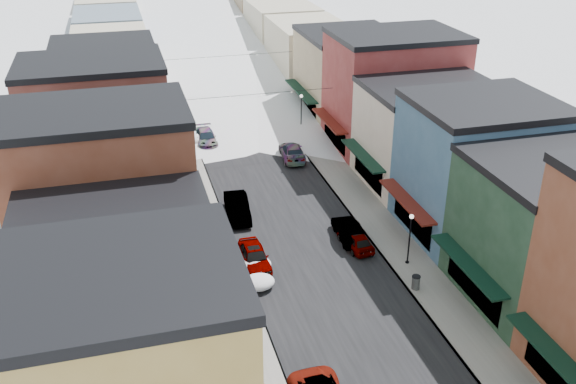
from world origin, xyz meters
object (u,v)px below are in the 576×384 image
car_silver_sedan (254,256)px  car_green_sedan (348,230)px  trash_can (416,282)px  car_dark_hatch (237,207)px  streetlamp_near (410,233)px

car_silver_sedan → car_green_sedan: size_ratio=1.02×
trash_can → car_dark_hatch: bearing=125.4°
trash_can → streetlamp_near: (0.83, 3.07, 1.95)m
car_dark_hatch → car_green_sedan: car_dark_hatch is taller
car_green_sedan → trash_can: size_ratio=4.51×
car_silver_sedan → car_green_sedan: car_silver_sedan is taller
car_green_sedan → trash_can: (2.01, -7.57, -0.08)m
car_dark_hatch → streetlamp_near: (10.25, -10.20, 1.77)m
car_dark_hatch → car_green_sedan: size_ratio=1.14×
car_silver_sedan → car_dark_hatch: car_dark_hatch is taller
car_silver_sedan → car_dark_hatch: 7.50m
car_dark_hatch → car_green_sedan: 9.35m
car_dark_hatch → trash_can: (9.42, -13.27, -0.18)m
car_green_sedan → streetlamp_near: (2.84, -4.50, 1.87)m
car_green_sedan → trash_can: car_green_sedan is taller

